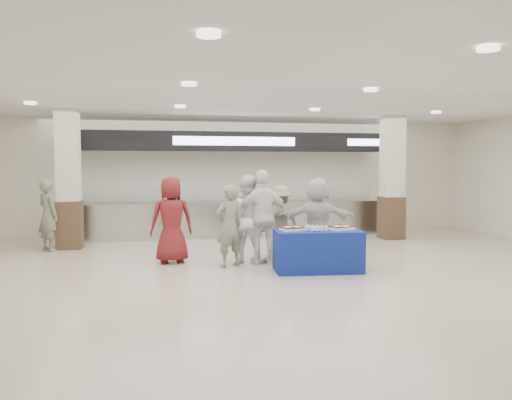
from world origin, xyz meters
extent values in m
plane|color=beige|center=(0.00, 0.00, 0.00)|extent=(14.00, 14.00, 0.00)
cube|color=#AEB1B5|center=(0.00, 5.40, 0.45)|extent=(8.00, 0.80, 0.90)
cube|color=#AEB1B5|center=(0.00, 5.40, 0.92)|extent=(8.00, 0.85, 0.04)
cube|color=white|center=(0.00, 5.10, 1.25)|extent=(7.60, 0.02, 0.50)
cube|color=black|center=(0.00, 5.40, 2.55)|extent=(8.40, 0.70, 0.50)
cube|color=#D4DEFA|center=(0.00, 5.04, 2.55)|extent=(3.20, 0.03, 0.22)
cube|color=#D4DEFA|center=(3.80, 5.04, 2.55)|extent=(1.40, 0.03, 0.18)
cube|color=#3D2B1C|center=(-4.00, 4.20, 0.55)|extent=(0.55, 0.55, 1.10)
cube|color=beige|center=(-4.00, 4.20, 2.15)|extent=(0.50, 0.50, 2.10)
cube|color=#3D2B1C|center=(4.00, 4.20, 0.55)|extent=(0.55, 0.55, 1.10)
cube|color=beige|center=(4.00, 4.20, 2.15)|extent=(0.50, 0.50, 2.10)
cube|color=navy|center=(0.84, 0.72, 0.38)|extent=(1.62, 0.92, 0.75)
cube|color=white|center=(0.38, 0.75, 0.78)|extent=(0.45, 0.38, 0.06)
cube|color=#442613|center=(0.38, 0.75, 0.82)|extent=(0.45, 0.38, 0.02)
cylinder|color=#A8181C|center=(0.38, 0.75, 0.82)|extent=(0.10, 0.10, 0.01)
cube|color=white|center=(1.28, 0.69, 0.78)|extent=(0.48, 0.43, 0.06)
cube|color=#442613|center=(1.28, 0.69, 0.83)|extent=(0.48, 0.43, 0.02)
cylinder|color=#A8181C|center=(1.28, 0.69, 0.82)|extent=(0.11, 0.11, 0.01)
cube|color=#B7B8BD|center=(0.80, 0.71, 0.76)|extent=(0.54, 0.49, 0.02)
imported|color=maroon|center=(-1.74, 2.01, 0.85)|extent=(0.88, 0.62, 1.71)
imported|color=slate|center=(-0.68, 1.44, 0.78)|extent=(0.67, 0.57, 1.56)
imported|color=white|center=(-0.28, 1.82, 0.86)|extent=(1.01, 0.90, 1.73)
imported|color=white|center=(0.02, 1.60, 0.92)|extent=(1.10, 0.52, 1.83)
imported|color=slate|center=(0.49, 2.19, 0.75)|extent=(1.10, 0.86, 1.50)
imported|color=silver|center=(1.16, 1.71, 0.84)|extent=(1.62, 0.74, 1.68)
imported|color=slate|center=(-4.41, 3.94, 0.81)|extent=(0.68, 0.70, 1.62)
camera|label=1|loc=(-2.00, -7.85, 1.92)|focal=35.00mm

